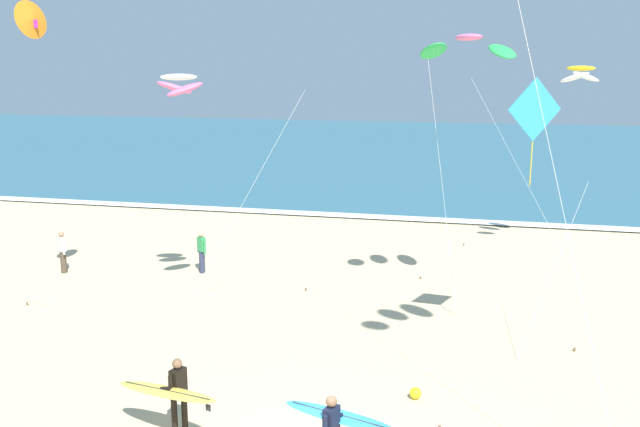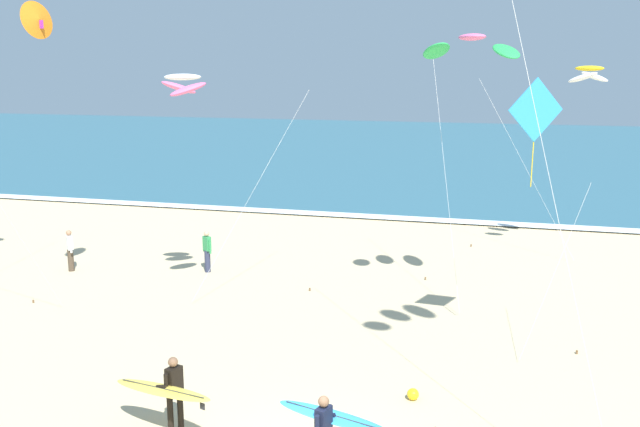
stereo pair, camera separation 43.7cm
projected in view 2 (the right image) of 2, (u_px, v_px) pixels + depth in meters
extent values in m
cube|color=#2D6075|center=(459.00, 150.00, 62.57)|extent=(160.00, 60.00, 0.08)
cube|color=white|center=(423.00, 219.00, 34.48)|extent=(160.00, 1.03, 0.01)
cylinder|color=black|center=(170.00, 414.00, 14.56)|extent=(0.13, 0.13, 0.88)
cylinder|color=black|center=(181.00, 412.00, 14.63)|extent=(0.13, 0.13, 0.88)
cube|color=black|center=(174.00, 381.00, 14.44)|extent=(0.29, 0.38, 0.60)
cube|color=yellow|center=(170.00, 378.00, 14.48)|extent=(0.07, 0.20, 0.32)
sphere|color=brown|center=(173.00, 362.00, 14.35)|extent=(0.21, 0.21, 0.21)
cylinder|color=black|center=(166.00, 380.00, 14.22)|extent=(0.09, 0.09, 0.26)
cylinder|color=black|center=(161.00, 387.00, 14.21)|extent=(0.26, 0.15, 0.14)
cylinder|color=black|center=(181.00, 378.00, 14.64)|extent=(0.09, 0.09, 0.56)
ellipsoid|color=#EFD14C|center=(162.00, 390.00, 14.15)|extent=(2.60, 1.19, 0.26)
cube|color=#333333|center=(162.00, 388.00, 14.14)|extent=(2.17, 0.66, 0.18)
cube|color=#262628|center=(202.00, 406.00, 13.62)|extent=(0.12, 0.05, 0.14)
cube|color=black|center=(324.00, 422.00, 12.76)|extent=(0.29, 0.38, 0.60)
cube|color=white|center=(319.00, 419.00, 12.80)|extent=(0.07, 0.20, 0.32)
sphere|color=brown|center=(324.00, 401.00, 12.67)|extent=(0.21, 0.21, 0.21)
cylinder|color=black|center=(330.00, 412.00, 12.93)|extent=(0.09, 0.09, 0.26)
cylinder|color=black|center=(329.00, 415.00, 13.06)|extent=(0.26, 0.15, 0.14)
ellipsoid|color=#3399D8|center=(333.00, 417.00, 13.07)|extent=(2.47, 1.16, 0.08)
cube|color=#333333|center=(333.00, 415.00, 13.06)|extent=(2.06, 0.62, 0.01)
ellipsoid|color=pink|center=(179.00, 87.00, 21.82)|extent=(1.29, 1.16, 0.54)
ellipsoid|color=white|center=(183.00, 77.00, 20.92)|extent=(1.28, 1.15, 0.20)
ellipsoid|color=pink|center=(188.00, 89.00, 20.16)|extent=(1.29, 1.16, 0.54)
cylinder|color=silver|center=(251.00, 196.00, 22.41)|extent=(3.36, 2.33, 6.76)
cylinder|color=brown|center=(310.00, 289.00, 23.82)|extent=(0.06, 0.06, 0.10)
ellipsoid|color=green|center=(436.00, 51.00, 19.62)|extent=(1.13, 1.47, 0.59)
ellipsoid|color=pink|center=(472.00, 37.00, 19.68)|extent=(1.13, 1.47, 0.20)
ellipsoid|color=green|center=(506.00, 51.00, 19.90)|extent=(1.13, 1.47, 0.59)
cylinder|color=silver|center=(446.00, 179.00, 22.40)|extent=(1.43, 3.43, 7.85)
cylinder|color=brown|center=(425.00, 278.00, 25.04)|extent=(0.06, 0.06, 0.10)
cylinder|color=brown|center=(33.00, 301.00, 22.62)|extent=(0.06, 0.06, 0.10)
cone|color=orange|center=(38.00, 20.00, 20.25)|extent=(0.61, 1.18, 1.13)
cube|color=purple|center=(38.00, 24.00, 20.28)|extent=(0.40, 0.12, 0.24)
cylinder|color=silver|center=(541.00, 135.00, 11.83)|extent=(3.36, 2.29, 12.76)
cube|color=#2D99DB|center=(536.00, 110.00, 16.65)|extent=(1.31, 0.88, 1.55)
cylinder|color=yellow|center=(532.00, 164.00, 16.94)|extent=(0.02, 0.02, 1.11)
cylinder|color=silver|center=(555.00, 272.00, 17.84)|extent=(1.54, 1.03, 4.61)
cylinder|color=brown|center=(577.00, 352.00, 18.63)|extent=(0.06, 0.06, 0.10)
ellipsoid|color=white|center=(583.00, 77.00, 24.99)|extent=(1.16, 0.81, 0.52)
ellipsoid|color=yellow|center=(590.00, 68.00, 25.60)|extent=(1.15, 0.80, 0.20)
ellipsoid|color=white|center=(595.00, 77.00, 26.34)|extent=(1.16, 0.81, 0.52)
cylinder|color=silver|center=(526.00, 168.00, 27.64)|extent=(4.05, 1.52, 7.01)
cylinder|color=brown|center=(471.00, 245.00, 29.60)|extent=(0.06, 0.06, 0.10)
cylinder|color=#4C3D2D|center=(71.00, 260.00, 26.05)|extent=(0.22, 0.22, 0.84)
cube|color=white|center=(69.00, 243.00, 25.90)|extent=(0.36, 0.35, 0.54)
sphere|color=#A87A59|center=(69.00, 233.00, 25.82)|extent=(0.20, 0.20, 0.20)
cylinder|color=white|center=(71.00, 246.00, 25.75)|extent=(0.08, 0.08, 0.50)
cylinder|color=white|center=(68.00, 244.00, 26.10)|extent=(0.08, 0.08, 0.50)
cylinder|color=#2D334C|center=(208.00, 261.00, 25.92)|extent=(0.22, 0.22, 0.84)
cube|color=#339351|center=(207.00, 243.00, 25.78)|extent=(0.37, 0.32, 0.54)
sphere|color=tan|center=(207.00, 234.00, 25.69)|extent=(0.20, 0.20, 0.20)
cylinder|color=#339351|center=(204.00, 245.00, 25.95)|extent=(0.08, 0.08, 0.50)
cylinder|color=#339351|center=(210.00, 247.00, 25.65)|extent=(0.08, 0.08, 0.50)
sphere|color=yellow|center=(413.00, 394.00, 16.06)|extent=(0.28, 0.28, 0.28)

